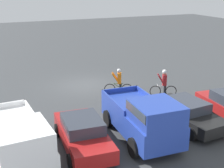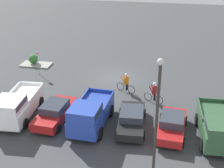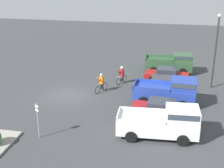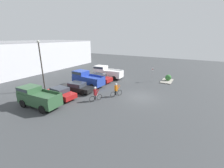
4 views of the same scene
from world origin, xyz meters
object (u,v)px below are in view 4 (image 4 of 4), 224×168
at_px(pickup_truck_1, 86,78).
at_px(shrub, 168,78).
at_px(lamppost, 41,62).
at_px(pickup_truck_2, 106,72).
at_px(cyclist_1, 95,94).
at_px(pickup_truck_0, 37,97).
at_px(sedan_2, 99,78).
at_px(cyclist_0, 116,90).
at_px(fire_lane_sign, 153,73).
at_px(sedan_1, 77,87).
at_px(sedan_0, 60,93).

bearing_deg(pickup_truck_1, shrub, -49.96).
xyz_separation_m(pickup_truck_1, lamppost, (-4.68, 3.83, 2.89)).
height_order(pickup_truck_2, cyclist_1, pickup_truck_2).
relative_size(pickup_truck_0, cyclist_1, 2.80).
relative_size(sedan_2, shrub, 4.60).
distance_m(cyclist_0, fire_lane_sign, 9.23).
relative_size(pickup_truck_1, fire_lane_sign, 2.06).
height_order(sedan_1, lamppost, lamppost).
xyz_separation_m(lamppost, shrub, (13.67, -14.53, -3.41)).
distance_m(pickup_truck_0, cyclist_1, 6.37).
height_order(pickup_truck_0, fire_lane_sign, fire_lane_sign).
bearing_deg(cyclist_1, sedan_1, 72.57).
height_order(fire_lane_sign, lamppost, lamppost).
xyz_separation_m(sedan_0, cyclist_0, (4.04, -5.77, 0.17)).
distance_m(pickup_truck_2, cyclist_0, 9.32).
bearing_deg(shrub, cyclist_0, 156.88).
bearing_deg(pickup_truck_2, sedan_0, -178.84).
xyz_separation_m(sedan_1, shrub, (11.81, -10.02, -0.03)).
relative_size(sedan_2, lamppost, 0.67).
xyz_separation_m(pickup_truck_2, cyclist_0, (-7.13, -5.99, -0.25)).
xyz_separation_m(sedan_0, lamppost, (0.94, 4.25, 3.37)).
distance_m(pickup_truck_0, shrub, 20.41).
bearing_deg(shrub, cyclist_1, 155.49).
distance_m(sedan_0, cyclist_1, 4.58).
bearing_deg(pickup_truck_0, pickup_truck_2, -0.49).
distance_m(pickup_truck_2, cyclist_1, 10.66).
xyz_separation_m(sedan_0, fire_lane_sign, (12.99, -7.93, 0.81)).
xyz_separation_m(pickup_truck_1, sedan_2, (2.78, -0.50, -0.47)).
xyz_separation_m(pickup_truck_1, pickup_truck_2, (5.55, -0.19, -0.06)).
xyz_separation_m(sedan_2, fire_lane_sign, (4.59, -7.84, 0.80)).
distance_m(sedan_1, pickup_truck_1, 2.94).
bearing_deg(sedan_1, cyclist_0, -77.35).
relative_size(pickup_truck_0, pickup_truck_2, 0.92).
bearing_deg(pickup_truck_0, sedan_1, -6.11).
height_order(sedan_0, cyclist_1, cyclist_1).
relative_size(pickup_truck_2, cyclist_0, 3.09).
relative_size(cyclist_0, shrub, 1.76).
distance_m(sedan_1, cyclist_1, 4.26).
bearing_deg(sedan_0, lamppost, 77.57).
relative_size(fire_lane_sign, shrub, 2.49).
xyz_separation_m(sedan_2, shrub, (6.21, -10.19, -0.06)).
bearing_deg(shrub, pickup_truck_2, 108.11).
bearing_deg(sedan_1, fire_lane_sign, -36.97).
xyz_separation_m(pickup_truck_1, cyclist_1, (-4.09, -4.73, -0.25)).
height_order(pickup_truck_2, fire_lane_sign, fire_lane_sign).
height_order(cyclist_1, fire_lane_sign, fire_lane_sign).
xyz_separation_m(sedan_0, pickup_truck_1, (5.62, 0.42, 0.48)).
distance_m(sedan_2, shrub, 11.94).
relative_size(cyclist_1, fire_lane_sign, 0.72).
bearing_deg(pickup_truck_2, sedan_2, -173.61).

